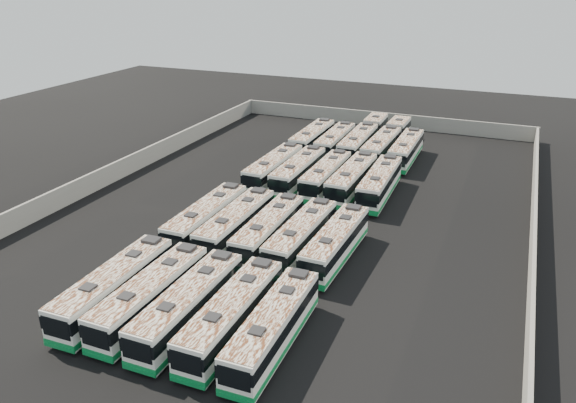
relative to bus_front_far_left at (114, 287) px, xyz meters
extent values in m
plane|color=black|center=(5.32, 20.21, -1.68)|extent=(140.00, 140.00, 0.00)
cube|color=gray|center=(5.32, 56.51, -0.58)|extent=(45.20, 0.30, 2.20)
cube|color=gray|center=(27.62, 20.21, -0.58)|extent=(0.30, 73.20, 2.20)
cube|color=gray|center=(-16.98, 20.21, -0.58)|extent=(0.30, 73.20, 2.20)
cube|color=silver|center=(0.00, 0.00, -0.02)|extent=(2.69, 11.61, 2.65)
cube|color=#0E7A3B|center=(0.00, 0.00, -0.99)|extent=(2.74, 11.66, 0.40)
cube|color=black|center=(0.00, 0.00, 0.42)|extent=(2.75, 11.67, 0.89)
cube|color=black|center=(0.14, -5.80, 0.30)|extent=(2.12, 0.11, 1.40)
cube|color=#0E7A3B|center=(0.14, -5.80, -1.18)|extent=(2.41, 0.16, 0.27)
cube|color=beige|center=(0.00, 0.00, 1.33)|extent=(2.64, 11.37, 0.07)
cube|color=black|center=(0.06, -2.54, 1.43)|extent=(0.94, 0.94, 0.13)
cube|color=black|center=(-0.06, 2.54, 1.43)|extent=(0.94, 0.94, 0.13)
cube|color=black|center=(-0.12, 4.85, 1.48)|extent=(1.28, 1.09, 0.25)
cylinder|color=black|center=(-0.94, -3.72, -1.20)|extent=(0.29, 0.97, 0.96)
cylinder|color=black|center=(1.12, -3.67, -1.20)|extent=(0.29, 0.97, 0.96)
cylinder|color=black|center=(-1.12, 3.67, -1.20)|extent=(0.29, 0.97, 0.96)
cylinder|color=black|center=(0.94, 3.72, -1.20)|extent=(0.29, 0.97, 0.96)
cube|color=silver|center=(3.06, 0.10, -0.05)|extent=(2.41, 11.36, 2.60)
cube|color=#0E7A3B|center=(3.06, 0.10, -1.00)|extent=(2.46, 11.41, 0.40)
cube|color=black|center=(3.06, 0.10, 0.38)|extent=(2.47, 11.42, 0.87)
cube|color=black|center=(3.03, -5.60, 0.26)|extent=(2.08, 0.07, 1.37)
cube|color=#0E7A3B|center=(3.03, -5.60, -1.19)|extent=(2.37, 0.11, 0.26)
cube|color=beige|center=(3.06, 0.10, 1.28)|extent=(2.36, 11.14, 0.07)
cube|color=black|center=(3.05, -2.40, 1.38)|extent=(0.90, 0.90, 0.13)
cube|color=black|center=(3.07, 2.60, 1.38)|extent=(0.90, 0.90, 0.13)
cube|color=black|center=(3.07, 4.87, 1.43)|extent=(1.23, 1.05, 0.25)
cylinder|color=black|center=(2.03, -3.53, -1.20)|extent=(0.27, 0.95, 0.95)
cylinder|color=black|center=(4.05, -3.54, -1.20)|extent=(0.27, 0.95, 0.95)
cylinder|color=black|center=(2.06, 3.74, -1.20)|extent=(0.27, 0.95, 0.95)
cylinder|color=black|center=(4.08, 3.73, -1.20)|extent=(0.27, 0.95, 0.95)
cube|color=silver|center=(6.14, 0.05, -0.04)|extent=(2.43, 11.41, 2.61)
cube|color=#0E7A3B|center=(6.14, 0.05, -0.99)|extent=(2.48, 11.46, 0.40)
cube|color=black|center=(6.14, 0.05, 0.39)|extent=(2.49, 11.47, 0.87)
cube|color=black|center=(6.17, -5.67, 0.27)|extent=(2.09, 0.07, 1.38)
cube|color=#0E7A3B|center=(6.17, -5.67, -1.18)|extent=(2.37, 0.11, 0.27)
cube|color=beige|center=(6.14, 0.05, 1.29)|extent=(2.38, 11.18, 0.07)
cube|color=black|center=(6.15, -2.46, 1.39)|extent=(0.91, 0.91, 0.13)
cube|color=black|center=(6.13, 2.55, 1.39)|extent=(0.91, 0.91, 0.13)
cube|color=black|center=(6.12, 4.83, 1.44)|extent=(1.24, 1.05, 0.25)
cylinder|color=black|center=(5.14, -3.60, -1.20)|extent=(0.27, 0.95, 0.95)
cylinder|color=black|center=(7.18, -3.59, -1.20)|extent=(0.27, 0.95, 0.95)
cylinder|color=black|center=(5.11, 3.69, -1.20)|extent=(0.27, 0.95, 0.95)
cylinder|color=black|center=(7.14, 3.70, -1.20)|extent=(0.27, 0.95, 0.95)
cube|color=silver|center=(9.38, 0.20, -0.05)|extent=(2.45, 11.35, 2.60)
cube|color=#0E7A3B|center=(9.38, 0.20, -1.00)|extent=(2.51, 11.40, 0.40)
cube|color=black|center=(9.38, 0.20, 0.38)|extent=(2.52, 11.41, 0.87)
cube|color=black|center=(9.43, -5.48, 0.26)|extent=(2.08, 0.08, 1.37)
cube|color=#0E7A3B|center=(9.43, -5.48, -1.19)|extent=(2.36, 0.12, 0.26)
cube|color=beige|center=(9.38, 0.20, 1.28)|extent=(2.41, 11.12, 0.07)
cube|color=black|center=(9.40, -2.29, 1.37)|extent=(0.90, 0.90, 0.13)
cube|color=black|center=(9.36, 2.70, 1.37)|extent=(0.90, 0.90, 0.13)
cube|color=black|center=(9.34, 4.96, 1.42)|extent=(1.24, 1.05, 0.25)
cylinder|color=black|center=(8.40, -3.43, -1.21)|extent=(0.27, 0.95, 0.94)
cylinder|color=black|center=(10.42, -3.41, -1.21)|extent=(0.27, 0.95, 0.94)
cylinder|color=black|center=(8.34, 3.82, -1.21)|extent=(0.27, 0.95, 0.94)
cylinder|color=black|center=(10.36, 3.84, -1.21)|extent=(0.27, 0.95, 0.94)
cube|color=silver|center=(12.43, 0.03, -0.09)|extent=(2.54, 11.11, 2.54)
cube|color=#0E7A3B|center=(12.43, 0.03, -1.01)|extent=(2.59, 11.16, 0.39)
cube|color=black|center=(12.43, 0.03, 0.33)|extent=(2.60, 11.17, 0.85)
cube|color=black|center=(12.55, -5.52, 0.21)|extent=(2.03, 0.10, 1.34)
cube|color=#0E7A3B|center=(12.55, -5.52, -1.20)|extent=(2.31, 0.15, 0.26)
cube|color=beige|center=(12.43, 0.03, 1.21)|extent=(2.49, 10.89, 0.06)
cube|color=black|center=(12.48, -2.41, 1.30)|extent=(0.89, 0.89, 0.13)
cube|color=black|center=(12.38, 2.46, 1.30)|extent=(0.89, 0.89, 0.13)
cube|color=black|center=(12.33, 4.67, 1.35)|extent=(1.22, 1.04, 0.24)
cylinder|color=black|center=(11.52, -3.53, -1.22)|extent=(0.28, 0.93, 0.92)
cylinder|color=black|center=(13.49, -3.49, -1.22)|extent=(0.28, 0.93, 0.92)
cylinder|color=black|center=(11.37, 3.55, -1.22)|extent=(0.28, 0.93, 0.92)
cylinder|color=black|center=(13.34, 3.59, -1.22)|extent=(0.28, 0.93, 0.92)
cube|color=silver|center=(0.06, 12.83, -0.02)|extent=(2.51, 11.54, 2.64)
cube|color=#0E7A3B|center=(0.06, 12.83, -0.99)|extent=(2.56, 11.59, 0.40)
cube|color=black|center=(0.06, 12.83, 0.41)|extent=(2.57, 11.60, 0.88)
cube|color=black|center=(0.12, 7.05, 0.29)|extent=(2.11, 0.08, 1.39)
cube|color=#0E7A3B|center=(0.12, 7.05, -1.18)|extent=(2.40, 0.12, 0.27)
cube|color=beige|center=(0.06, 12.83, 1.33)|extent=(2.46, 11.31, 0.07)
cube|color=black|center=(0.09, 10.30, 1.42)|extent=(0.92, 0.92, 0.13)
cube|color=black|center=(0.04, 15.37, 1.42)|extent=(0.92, 0.92, 0.13)
cube|color=black|center=(0.02, 17.67, 1.47)|extent=(1.26, 1.07, 0.25)
cylinder|color=black|center=(-0.93, 9.14, -1.20)|extent=(0.28, 0.96, 0.96)
cylinder|color=black|center=(1.13, 9.16, -1.20)|extent=(0.28, 0.96, 0.96)
cylinder|color=black|center=(-1.00, 16.51, -1.20)|extent=(0.28, 0.96, 0.96)
cylinder|color=black|center=(1.06, 16.53, -1.20)|extent=(0.28, 0.96, 0.96)
cube|color=silver|center=(3.06, 12.85, -0.04)|extent=(2.49, 11.43, 2.61)
cube|color=#0E7A3B|center=(3.06, 12.85, -0.99)|extent=(2.54, 11.48, 0.40)
cube|color=black|center=(3.06, 12.85, 0.39)|extent=(2.55, 11.49, 0.87)
cube|color=black|center=(3.11, 7.13, 0.27)|extent=(2.09, 0.08, 1.38)
cube|color=#0E7A3B|center=(3.11, 7.13, -1.18)|extent=(2.38, 0.12, 0.27)
cube|color=beige|center=(3.06, 12.85, 1.30)|extent=(2.44, 11.20, 0.07)
cube|color=black|center=(3.08, 10.34, 1.39)|extent=(0.91, 0.91, 0.13)
cube|color=black|center=(3.03, 15.36, 1.39)|extent=(0.91, 0.91, 0.13)
cube|color=black|center=(3.01, 17.64, 1.44)|extent=(1.25, 1.06, 0.25)
cylinder|color=black|center=(2.07, 9.19, -1.20)|extent=(0.28, 0.95, 0.95)
cylinder|color=black|center=(4.11, 9.21, -1.20)|extent=(0.28, 0.95, 0.95)
cylinder|color=black|center=(2.00, 16.49, -1.20)|extent=(0.28, 0.95, 0.95)
cylinder|color=black|center=(4.04, 16.51, -1.20)|extent=(0.28, 0.95, 0.95)
cube|color=silver|center=(6.24, 12.86, -0.08)|extent=(2.52, 11.18, 2.55)
cube|color=#0E7A3B|center=(6.24, 12.86, -1.01)|extent=(2.57, 11.23, 0.39)
cube|color=black|center=(6.24, 12.86, 0.35)|extent=(2.58, 11.24, 0.85)
cube|color=black|center=(6.34, 7.28, 0.22)|extent=(2.04, 0.10, 1.35)
cube|color=#0E7A3B|center=(6.34, 7.28, -1.20)|extent=(2.32, 0.14, 0.26)
cube|color=beige|center=(6.24, 12.86, 1.23)|extent=(2.47, 10.95, 0.06)
cube|color=black|center=(6.28, 10.41, 1.32)|extent=(0.90, 0.90, 0.13)
cube|color=black|center=(6.19, 15.31, 1.32)|extent=(0.90, 0.90, 0.13)
cube|color=black|center=(6.15, 17.54, 1.37)|extent=(1.22, 1.04, 0.24)
cylinder|color=black|center=(5.31, 9.28, -1.21)|extent=(0.28, 0.93, 0.93)
cylinder|color=black|center=(7.29, 9.32, -1.21)|extent=(0.28, 0.93, 0.93)
cylinder|color=black|center=(5.18, 16.41, -1.21)|extent=(0.28, 0.93, 0.93)
cylinder|color=black|center=(7.16, 16.44, -1.21)|extent=(0.28, 0.93, 0.93)
cube|color=silver|center=(9.28, 12.92, -0.07)|extent=(2.56, 11.22, 2.56)
cube|color=#0E7A3B|center=(9.28, 12.92, -1.01)|extent=(2.62, 11.27, 0.39)
cube|color=black|center=(9.28, 12.92, 0.35)|extent=(2.63, 11.28, 0.86)
cube|color=black|center=(9.16, 7.32, 0.23)|extent=(2.05, 0.10, 1.35)
cube|color=#0E7A3B|center=(9.16, 7.32, -1.19)|extent=(2.33, 0.15, 0.26)
cube|color=beige|center=(9.28, 12.92, 1.24)|extent=(2.51, 10.99, 0.07)
cube|color=black|center=(9.23, 10.46, 1.33)|extent=(0.90, 0.90, 0.13)
cube|color=black|center=(9.34, 15.38, 1.33)|extent=(0.90, 0.90, 0.13)
cube|color=black|center=(9.38, 17.61, 1.38)|extent=(1.23, 1.05, 0.24)
cylinder|color=black|center=(8.21, 9.37, -1.21)|extent=(0.28, 0.94, 0.93)
cylinder|color=black|center=(10.20, 9.33, -1.21)|extent=(0.28, 0.94, 0.93)
cylinder|color=black|center=(8.36, 16.52, -1.21)|extent=(0.28, 0.94, 0.93)
cylinder|color=black|center=(10.36, 16.47, -1.21)|extent=(0.28, 0.94, 0.93)
cube|color=silver|center=(12.39, 12.82, -0.09)|extent=(2.56, 11.11, 2.53)
cube|color=#0E7A3B|center=(12.39, 12.82, -1.01)|extent=(2.61, 11.16, 0.39)
cube|color=black|center=(12.39, 12.82, 0.33)|extent=(2.63, 11.17, 0.85)
cube|color=black|center=(12.26, 7.27, 0.21)|extent=(2.03, 0.11, 1.34)
cube|color=#0E7A3B|center=(12.26, 7.27, -1.20)|extent=(2.31, 0.15, 0.26)
cube|color=beige|center=(12.39, 12.82, 1.21)|extent=(2.51, 10.89, 0.06)
cube|color=black|center=(12.33, 10.39, 1.30)|extent=(0.90, 0.90, 0.13)
cube|color=black|center=(12.45, 15.25, 1.30)|extent=(0.90, 0.90, 0.13)
cube|color=black|center=(12.50, 17.46, 1.34)|extent=(1.22, 1.04, 0.24)
cylinder|color=black|center=(11.32, 9.30, -1.22)|extent=(0.28, 0.93, 0.92)
cylinder|color=black|center=(13.29, 9.26, -1.22)|extent=(0.28, 0.93, 0.92)
cylinder|color=black|center=(11.49, 16.38, -1.22)|extent=(0.28, 0.93, 0.92)
cylinder|color=black|center=(13.46, 16.33, -1.22)|extent=(0.28, 0.93, 0.92)
cube|color=silver|center=(0.05, 27.82, -0.04)|extent=(2.48, 11.44, 2.62)
cube|color=#0E7A3B|center=(0.05, 27.82, -0.99)|extent=(2.53, 11.49, 0.40)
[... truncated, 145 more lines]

